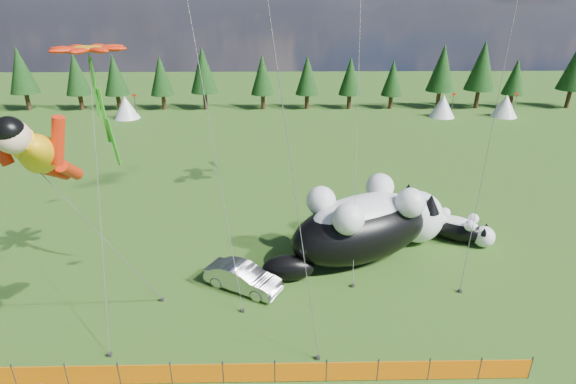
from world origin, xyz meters
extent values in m
plane|color=#12380A|center=(0.00, 0.00, 0.00)|extent=(160.00, 160.00, 0.00)
cylinder|color=#262626|center=(-9.00, -3.00, 0.55)|extent=(0.06, 0.06, 1.10)
cylinder|color=#262626|center=(-7.00, -3.00, 0.55)|extent=(0.06, 0.06, 1.10)
cylinder|color=#262626|center=(-5.00, -3.00, 0.55)|extent=(0.06, 0.06, 1.10)
cylinder|color=#262626|center=(-3.00, -3.00, 0.55)|extent=(0.06, 0.06, 1.10)
cylinder|color=#262626|center=(-1.00, -3.00, 0.55)|extent=(0.06, 0.06, 1.10)
cylinder|color=#262626|center=(1.00, -3.00, 0.55)|extent=(0.06, 0.06, 1.10)
cylinder|color=#262626|center=(3.00, -3.00, 0.55)|extent=(0.06, 0.06, 1.10)
cylinder|color=#262626|center=(5.00, -3.00, 0.55)|extent=(0.06, 0.06, 1.10)
cylinder|color=#262626|center=(7.00, -3.00, 0.55)|extent=(0.06, 0.06, 1.10)
cylinder|color=#262626|center=(9.00, -3.00, 0.55)|extent=(0.06, 0.06, 1.10)
cylinder|color=#262626|center=(11.00, -3.00, 0.55)|extent=(0.06, 0.06, 1.10)
cube|color=orange|center=(-8.00, -3.00, 0.50)|extent=(2.00, 0.04, 0.90)
cube|color=orange|center=(-6.00, -3.00, 0.50)|extent=(2.00, 0.04, 0.90)
cube|color=orange|center=(-4.00, -3.00, 0.50)|extent=(2.00, 0.04, 0.90)
cube|color=orange|center=(-2.00, -3.00, 0.50)|extent=(2.00, 0.04, 0.90)
cube|color=orange|center=(0.00, -3.00, 0.50)|extent=(2.00, 0.04, 0.90)
cube|color=orange|center=(2.00, -3.00, 0.50)|extent=(2.00, 0.04, 0.90)
cube|color=orange|center=(4.00, -3.00, 0.50)|extent=(2.00, 0.04, 0.90)
cube|color=orange|center=(6.00, -3.00, 0.50)|extent=(2.00, 0.04, 0.90)
cube|color=orange|center=(8.00, -3.00, 0.50)|extent=(2.00, 0.04, 0.90)
cube|color=orange|center=(10.00, -3.00, 0.50)|extent=(2.00, 0.04, 0.90)
ellipsoid|color=black|center=(5.89, 6.28, 1.79)|extent=(9.88, 7.86, 3.58)
ellipsoid|color=white|center=(5.89, 6.28, 2.69)|extent=(7.38, 5.78, 2.19)
sphere|color=white|center=(9.60, 8.22, 1.59)|extent=(3.19, 3.19, 3.19)
sphere|color=#CD4F53|center=(10.80, 8.85, 1.59)|extent=(0.45, 0.45, 0.45)
ellipsoid|color=black|center=(1.66, 4.07, 0.70)|extent=(3.12, 2.53, 1.39)
cone|color=black|center=(10.04, 7.38, 2.87)|extent=(1.12, 1.12, 1.12)
cone|color=black|center=(9.15, 9.07, 2.87)|extent=(1.12, 1.12, 1.12)
sphere|color=white|center=(7.23, 8.45, 3.48)|extent=(1.67, 1.67, 1.67)
sphere|color=white|center=(8.43, 6.15, 3.48)|extent=(1.67, 1.67, 1.67)
sphere|color=white|center=(3.53, 6.51, 3.48)|extent=(1.67, 1.67, 1.67)
sphere|color=white|center=(4.73, 4.21, 3.48)|extent=(1.67, 1.67, 1.67)
ellipsoid|color=black|center=(12.08, 8.22, 0.73)|extent=(3.99, 3.32, 1.45)
ellipsoid|color=white|center=(12.08, 8.22, 1.09)|extent=(2.98, 2.45, 0.89)
sphere|color=white|center=(13.53, 7.35, 0.65)|extent=(1.29, 1.29, 1.29)
sphere|color=#CD4F53|center=(14.00, 7.07, 0.65)|extent=(0.18, 0.18, 0.18)
ellipsoid|color=black|center=(10.42, 9.22, 0.28)|extent=(1.26, 1.07, 0.57)
cone|color=black|center=(13.33, 7.02, 1.16)|extent=(0.45, 0.45, 0.45)
cone|color=black|center=(13.73, 7.68, 1.16)|extent=(0.45, 0.45, 0.45)
sphere|color=white|center=(13.11, 8.22, 1.41)|extent=(0.68, 0.68, 0.68)
sphere|color=white|center=(12.57, 7.32, 1.41)|extent=(0.68, 0.68, 0.68)
sphere|color=white|center=(11.66, 9.09, 1.41)|extent=(0.68, 0.68, 0.68)
sphere|color=white|center=(11.12, 8.19, 1.41)|extent=(0.68, 0.68, 0.68)
imported|color=#B6B6BB|center=(-0.69, 3.26, 0.67)|extent=(4.25, 3.20, 1.34)
cylinder|color=#595959|center=(-5.67, 0.14, 4.62)|extent=(0.03, 0.03, 10.12)
cube|color=#262626|center=(-4.66, 2.28, 0.08)|extent=(0.15, 0.15, 0.16)
cylinder|color=#595959|center=(5.44, 7.63, 8.00)|extent=(0.03, 0.03, 17.97)
cube|color=#262626|center=(5.01, 3.28, 0.08)|extent=(0.15, 0.15, 0.16)
cylinder|color=#595959|center=(-6.18, 0.62, 6.06)|extent=(0.03, 0.03, 12.56)
cube|color=#262626|center=(-5.95, -1.48, 0.08)|extent=(0.15, 0.15, 0.16)
cube|color=#2D9A1C|center=(-6.41, 2.72, 9.22)|extent=(0.22, 0.22, 4.86)
cylinder|color=#595959|center=(-1.89, 3.64, 8.50)|extent=(0.03, 0.03, 17.53)
cube|color=#262626|center=(-0.58, 1.33, 0.08)|extent=(0.15, 0.15, 0.16)
cylinder|color=#595959|center=(11.93, 5.42, 11.88)|extent=(0.03, 0.03, 24.26)
cube|color=#262626|center=(10.42, 2.70, 0.08)|extent=(0.15, 0.15, 0.16)
cylinder|color=#595959|center=(1.77, -1.80, 7.62)|extent=(0.03, 0.03, 15.08)
cube|color=#262626|center=(2.78, -1.80, 0.08)|extent=(0.15, 0.15, 0.16)
camera|label=1|loc=(1.25, -16.23, 13.77)|focal=28.00mm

